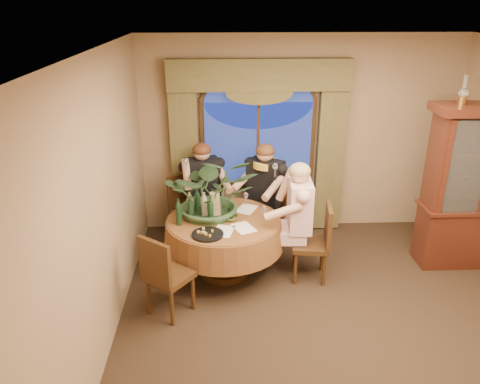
{
  "coord_description": "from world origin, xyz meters",
  "views": [
    {
      "loc": [
        -1.12,
        -3.91,
        3.21
      ],
      "look_at": [
        -0.91,
        1.18,
        1.1
      ],
      "focal_mm": 35.0,
      "sensor_mm": 36.0,
      "label": 1
    }
  ],
  "objects_px": {
    "chair_right": "(310,243)",
    "person_pink": "(299,220)",
    "dining_table": "(224,246)",
    "wine_bottle_5": "(190,205)",
    "olive_bowl": "(231,218)",
    "wine_bottle_4": "(197,201)",
    "oil_lamp_left": "(464,90)",
    "person_scarf": "(265,195)",
    "chair_back": "(189,211)",
    "stoneware_vase": "(215,204)",
    "wine_bottle_0": "(190,209)",
    "chair_front_left": "(170,274)",
    "centerpiece_plant": "(212,162)",
    "person_back": "(203,193)",
    "chair_back_right": "(266,213)",
    "china_cabinet": "(474,188)",
    "wine_bottle_1": "(210,209)",
    "wine_bottle_3": "(204,205)",
    "wine_bottle_2": "(179,212)"
  },
  "relations": [
    {
      "from": "chair_right",
      "to": "person_pink",
      "type": "height_order",
      "value": "person_pink"
    },
    {
      "from": "dining_table",
      "to": "wine_bottle_5",
      "type": "distance_m",
      "value": 0.68
    },
    {
      "from": "olive_bowl",
      "to": "wine_bottle_4",
      "type": "distance_m",
      "value": 0.48
    },
    {
      "from": "oil_lamp_left",
      "to": "person_scarf",
      "type": "bearing_deg",
      "value": 163.84
    },
    {
      "from": "chair_back",
      "to": "olive_bowl",
      "type": "height_order",
      "value": "chair_back"
    },
    {
      "from": "stoneware_vase",
      "to": "person_scarf",
      "type": "bearing_deg",
      "value": 43.91
    },
    {
      "from": "olive_bowl",
      "to": "wine_bottle_0",
      "type": "distance_m",
      "value": 0.49
    },
    {
      "from": "chair_back",
      "to": "person_pink",
      "type": "height_order",
      "value": "person_pink"
    },
    {
      "from": "stoneware_vase",
      "to": "chair_front_left",
      "type": "bearing_deg",
      "value": -118.73
    },
    {
      "from": "dining_table",
      "to": "centerpiece_plant",
      "type": "relative_size",
      "value": 1.22
    },
    {
      "from": "person_back",
      "to": "stoneware_vase",
      "type": "xyz_separation_m",
      "value": [
        0.18,
        -0.77,
        0.17
      ]
    },
    {
      "from": "person_pink",
      "to": "chair_back",
      "type": "bearing_deg",
      "value": 60.73
    },
    {
      "from": "chair_back",
      "to": "dining_table",
      "type": "bearing_deg",
      "value": 90.0
    },
    {
      "from": "chair_back",
      "to": "wine_bottle_5",
      "type": "height_order",
      "value": "wine_bottle_5"
    },
    {
      "from": "person_scarf",
      "to": "wine_bottle_5",
      "type": "bearing_deg",
      "value": 72.21
    },
    {
      "from": "chair_back_right",
      "to": "centerpiece_plant",
      "type": "height_order",
      "value": "centerpiece_plant"
    },
    {
      "from": "chair_back_right",
      "to": "chair_front_left",
      "type": "distance_m",
      "value": 1.9
    },
    {
      "from": "stoneware_vase",
      "to": "wine_bottle_5",
      "type": "relative_size",
      "value": 0.89
    },
    {
      "from": "olive_bowl",
      "to": "person_pink",
      "type": "bearing_deg",
      "value": -0.59
    },
    {
      "from": "chair_back_right",
      "to": "wine_bottle_4",
      "type": "height_order",
      "value": "wine_bottle_4"
    },
    {
      "from": "china_cabinet",
      "to": "person_back",
      "type": "xyz_separation_m",
      "value": [
        -3.39,
        0.75,
        -0.32
      ]
    },
    {
      "from": "wine_bottle_0",
      "to": "wine_bottle_1",
      "type": "bearing_deg",
      "value": -1.44
    },
    {
      "from": "wine_bottle_0",
      "to": "chair_back",
      "type": "bearing_deg",
      "value": 95.9
    },
    {
      "from": "chair_right",
      "to": "wine_bottle_0",
      "type": "height_order",
      "value": "wine_bottle_0"
    },
    {
      "from": "person_scarf",
      "to": "wine_bottle_0",
      "type": "distance_m",
      "value": 1.28
    },
    {
      "from": "chair_back",
      "to": "olive_bowl",
      "type": "relative_size",
      "value": 5.61
    },
    {
      "from": "chair_front_left",
      "to": "wine_bottle_3",
      "type": "xyz_separation_m",
      "value": [
        0.36,
        0.81,
        0.44
      ]
    },
    {
      "from": "centerpiece_plant",
      "to": "wine_bottle_2",
      "type": "height_order",
      "value": "centerpiece_plant"
    },
    {
      "from": "wine_bottle_3",
      "to": "wine_bottle_5",
      "type": "relative_size",
      "value": 1.0
    },
    {
      "from": "china_cabinet",
      "to": "oil_lamp_left",
      "type": "distance_m",
      "value": 1.26
    },
    {
      "from": "dining_table",
      "to": "wine_bottle_1",
      "type": "bearing_deg",
      "value": -158.57
    },
    {
      "from": "chair_right",
      "to": "chair_back",
      "type": "bearing_deg",
      "value": 65.45
    },
    {
      "from": "chair_right",
      "to": "olive_bowl",
      "type": "bearing_deg",
      "value": 91.13
    },
    {
      "from": "person_back",
      "to": "wine_bottle_0",
      "type": "height_order",
      "value": "person_back"
    },
    {
      "from": "wine_bottle_3",
      "to": "wine_bottle_4",
      "type": "relative_size",
      "value": 1.0
    },
    {
      "from": "chair_front_left",
      "to": "wine_bottle_3",
      "type": "distance_m",
      "value": 0.99
    },
    {
      "from": "wine_bottle_3",
      "to": "wine_bottle_4",
      "type": "bearing_deg",
      "value": 121.67
    },
    {
      "from": "stoneware_vase",
      "to": "wine_bottle_3",
      "type": "relative_size",
      "value": 0.89
    },
    {
      "from": "wine_bottle_1",
      "to": "wine_bottle_5",
      "type": "xyz_separation_m",
      "value": [
        -0.25,
        0.13,
        0.0
      ]
    },
    {
      "from": "china_cabinet",
      "to": "oil_lamp_left",
      "type": "relative_size",
      "value": 6.12
    },
    {
      "from": "person_scarf",
      "to": "wine_bottle_3",
      "type": "bearing_deg",
      "value": 78.84
    },
    {
      "from": "wine_bottle_4",
      "to": "olive_bowl",
      "type": "bearing_deg",
      "value": -29.0
    },
    {
      "from": "china_cabinet",
      "to": "wine_bottle_1",
      "type": "bearing_deg",
      "value": -176.48
    },
    {
      "from": "china_cabinet",
      "to": "wine_bottle_3",
      "type": "bearing_deg",
      "value": -178.36
    },
    {
      "from": "chair_back",
      "to": "stoneware_vase",
      "type": "bearing_deg",
      "value": 88.02
    },
    {
      "from": "person_back",
      "to": "centerpiece_plant",
      "type": "bearing_deg",
      "value": 84.35
    },
    {
      "from": "dining_table",
      "to": "olive_bowl",
      "type": "distance_m",
      "value": 0.41
    },
    {
      "from": "wine_bottle_3",
      "to": "stoneware_vase",
      "type": "bearing_deg",
      "value": 30.84
    },
    {
      "from": "person_scarf",
      "to": "oil_lamp_left",
      "type": "bearing_deg",
      "value": -159.47
    },
    {
      "from": "stoneware_vase",
      "to": "wine_bottle_4",
      "type": "xyz_separation_m",
      "value": [
        -0.22,
        0.07,
        0.02
      ]
    }
  ]
}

